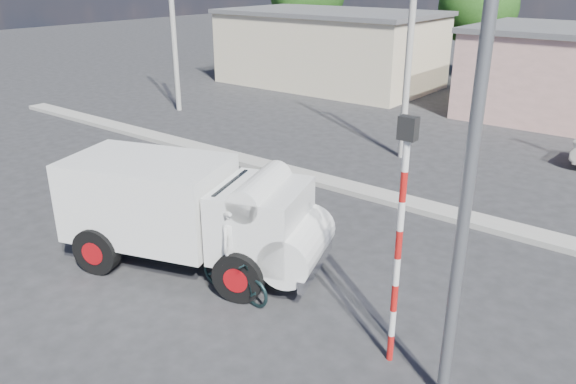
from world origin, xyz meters
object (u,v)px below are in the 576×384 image
Objects in this scene: truck at (194,211)px; traffic_pole at (400,225)px; streetlight at (468,86)px; bicycle at (234,274)px; cyclist at (234,259)px.

truck is 5.30m from traffic_pole.
truck is at bearing 174.55° from streetlight.
traffic_pole is at bearing -21.69° from truck.
truck is 1.85m from bicycle.
bicycle is (1.59, -0.43, -0.85)m from truck.
cyclist is 3.97m from traffic_pole.
streetlight is (4.50, -0.16, 4.11)m from cyclist.
truck reaches higher than bicycle.
bicycle is at bearing 178.02° from streetlight.
traffic_pole is (5.15, -0.28, 1.24)m from truck.
streetlight reaches higher than bicycle.
traffic_pole reaches higher than truck.
truck is at bearing 176.88° from traffic_pole.
traffic_pole is 0.48× the size of streetlight.
streetlight is at bearing -24.01° from truck.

